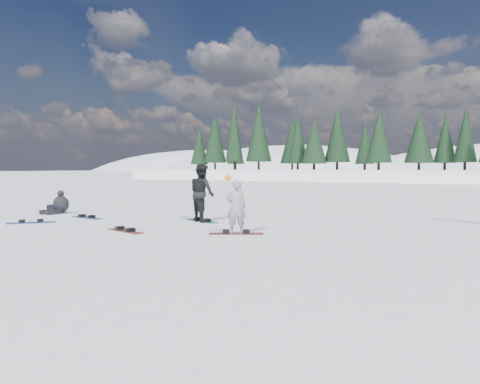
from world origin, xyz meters
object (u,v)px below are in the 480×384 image
snowboarder_man (202,193)px  snowboard_loose_c (87,218)px  snowboarder_woman (236,206)px  gear_bag (54,208)px  snowboard_loose_b (125,231)px  seated_rider (60,204)px  snowboard_loose_a (31,223)px

snowboarder_man → snowboard_loose_c: (-4.25, -1.18, -0.97)m
snowboarder_woman → snowboarder_man: snowboarder_man is taller
snowboarder_woman → gear_bag: bearing=-45.3°
snowboarder_man → snowboard_loose_b: size_ratio=1.31×
snowboarder_woman → snowboarder_man: (-2.52, 2.03, 0.22)m
seated_rider → snowboard_loose_b: 6.64m
gear_bag → snowboard_loose_b: size_ratio=0.30×
snowboarder_woman → gear_bag: 9.99m
snowboarder_man → snowboard_loose_c: 4.52m
snowboarder_woman → snowboarder_man: bearing=-73.5°
snowboard_loose_c → snowboard_loose_a: bearing=-94.2°
snowboarder_man → snowboard_loose_b: 3.33m
snowboarder_man → snowboard_loose_b: bearing=107.1°
seated_rider → snowboard_loose_c: bearing=-7.6°
snowboard_loose_a → snowboard_loose_c: size_ratio=1.00×
snowboard_loose_c → snowboarder_man: bearing=22.6°
snowboard_loose_b → gear_bag: bearing=171.1°
snowboarder_woman → snowboard_loose_b: (-3.03, -1.11, -0.75)m
snowboarder_woman → seated_rider: snowboarder_woman is taller
gear_bag → snowboarder_woman: bearing=-10.6°
snowboarder_man → snowboard_loose_a: (-4.65, -3.16, -0.97)m
snowboard_loose_a → snowboard_loose_c: bearing=31.3°
gear_bag → snowboard_loose_b: bearing=-23.5°
snowboarder_woman → snowboarder_man: size_ratio=0.84×
snowboard_loose_b → snowboard_loose_a: size_ratio=1.00×
gear_bag → snowboard_loose_c: (3.02, -0.98, -0.14)m
gear_bag → snowboard_loose_a: bearing=-48.5°
snowboard_loose_b → snowboard_loose_c: same height
snowboarder_man → snowboard_loose_a: bearing=60.5°
snowboard_loose_b → snowboard_loose_a: same height
snowboarder_woman → snowboarder_man: 3.24m
snowboarder_woman → snowboard_loose_a: 7.30m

